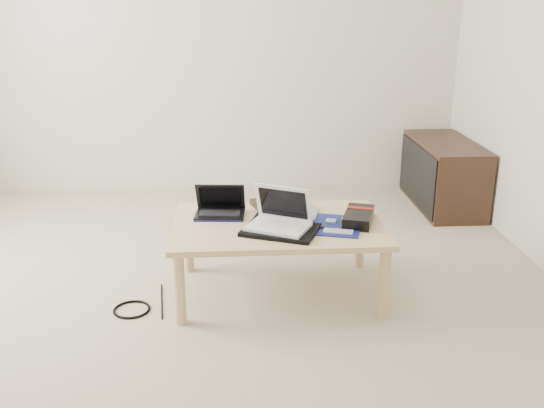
{
  "coord_description": "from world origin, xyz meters",
  "views": [
    {
      "loc": [
        0.21,
        -2.86,
        1.52
      ],
      "look_at": [
        0.39,
        0.09,
        0.51
      ],
      "focal_mm": 40.0,
      "sensor_mm": 36.0,
      "label": 1
    }
  ],
  "objects": [
    {
      "name": "coffee_table",
      "position": [
        0.43,
        0.09,
        0.35
      ],
      "size": [
        1.1,
        0.7,
        0.4
      ],
      "color": "tan",
      "rests_on": "ground"
    },
    {
      "name": "floor_cable_coil",
      "position": [
        -0.33,
        -0.07,
        0.01
      ],
      "size": [
        0.24,
        0.24,
        0.01
      ],
      "primitive_type": "torus",
      "rotation": [
        0.0,
        0.0,
        -0.32
      ],
      "color": "black",
      "rests_on": "ground"
    },
    {
      "name": "cable_coil",
      "position": [
        0.31,
        0.03,
        0.41
      ],
      "size": [
        0.11,
        0.11,
        0.01
      ],
      "primitive_type": "torus",
      "rotation": [
        0.0,
        0.0,
        0.25
      ],
      "color": "black",
      "rests_on": "coffee_table"
    },
    {
      "name": "motherboard",
      "position": [
        0.72,
        0.03,
        0.4
      ],
      "size": [
        0.33,
        0.37,
        0.01
      ],
      "color": "#0D1B53",
      "rests_on": "coffee_table"
    },
    {
      "name": "remote",
      "position": [
        0.62,
        0.19,
        0.41
      ],
      "size": [
        0.1,
        0.22,
        0.02
      ],
      "color": "silver",
      "rests_on": "coffee_table"
    },
    {
      "name": "ground",
      "position": [
        0.0,
        0.0,
        0.0
      ],
      "size": [
        4.0,
        4.0,
        0.0
      ],
      "primitive_type": "plane",
      "color": "#B2A790",
      "rests_on": "ground"
    },
    {
      "name": "tablet",
      "position": [
        0.42,
        0.09,
        0.41
      ],
      "size": [
        0.32,
        0.28,
        0.01
      ],
      "color": "black",
      "rests_on": "coffee_table"
    },
    {
      "name": "gpu_box",
      "position": [
        0.85,
        0.08,
        0.43
      ],
      "size": [
        0.22,
        0.3,
        0.06
      ],
      "color": "black",
      "rests_on": "coffee_table"
    },
    {
      "name": "white_laptop",
      "position": [
        0.43,
        -0.01,
        0.46
      ],
      "size": [
        0.36,
        0.32,
        0.21
      ],
      "color": "silver",
      "rests_on": "neoprene_sleeve"
    },
    {
      "name": "book",
      "position": [
        0.45,
        0.34,
        0.41
      ],
      "size": [
        0.34,
        0.31,
        0.03
      ],
      "color": "black",
      "rests_on": "coffee_table"
    },
    {
      "name": "floor_cable_trail",
      "position": [
        -0.19,
        0.02,
        0.0
      ],
      "size": [
        0.05,
        0.38,
        0.01
      ],
      "primitive_type": "cylinder",
      "rotation": [
        1.57,
        0.0,
        0.12
      ],
      "color": "black",
      "rests_on": "ground"
    },
    {
      "name": "netbook",
      "position": [
        0.12,
        0.23,
        0.44
      ],
      "size": [
        0.28,
        0.21,
        0.17
      ],
      "color": "black",
      "rests_on": "coffee_table"
    },
    {
      "name": "media_cabinet",
      "position": [
        1.77,
        1.45,
        0.25
      ],
      "size": [
        0.41,
        0.9,
        0.5
      ],
      "color": "#382317",
      "rests_on": "ground"
    },
    {
      "name": "neoprene_sleeve",
      "position": [
        0.43,
        -0.03,
        0.41
      ],
      "size": [
        0.43,
        0.38,
        0.02
      ],
      "primitive_type": "cube",
      "rotation": [
        0.0,
        0.0,
        -0.38
      ],
      "color": "black",
      "rests_on": "coffee_table"
    }
  ]
}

